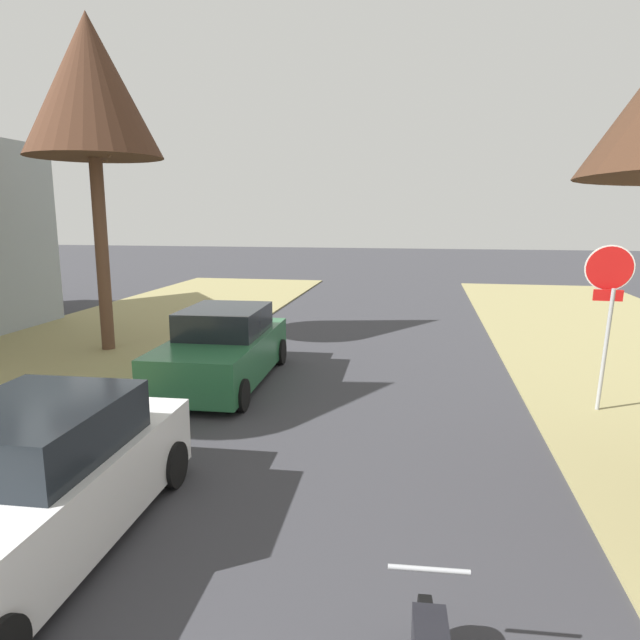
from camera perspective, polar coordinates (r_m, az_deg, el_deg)
name	(u,v)px	position (r m, az deg, el deg)	size (l,w,h in m)	color
stop_sign_far	(608,292)	(11.01, 27.05, 2.49)	(0.81, 0.45, 2.96)	#9EA0A5
street_tree_left_mid_b	(90,88)	(15.73, -22.15, 20.86)	(3.30, 3.30, 8.20)	brown
parked_sedan_white	(29,488)	(6.83, -27.26, -14.80)	(2.07, 4.46, 1.57)	white
parked_sedan_green	(223,349)	(12.10, -9.76, -2.88)	(2.07, 4.46, 1.57)	#28663D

